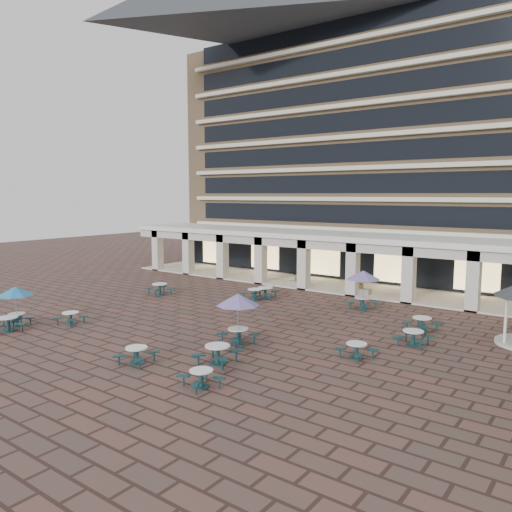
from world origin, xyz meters
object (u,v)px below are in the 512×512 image
object	(u,v)px
picnic_table_1	(137,354)
planter_left	(298,281)
picnic_table_0	(71,317)
planter_right	(361,287)
picnic_table_2	(218,353)

from	to	relation	value
picnic_table_1	planter_left	world-z (taller)	planter_left
picnic_table_0	planter_right	bearing A→B (deg)	50.73
picnic_table_0	planter_right	xyz separation A→B (m)	(10.00, 17.79, 0.17)
picnic_table_0	picnic_table_1	world-z (taller)	picnic_table_1
picnic_table_1	picnic_table_2	bearing A→B (deg)	22.30
picnic_table_2	planter_right	bearing A→B (deg)	83.73
planter_left	planter_right	xyz separation A→B (m)	(5.54, -0.00, 0.11)
picnic_table_0	picnic_table_1	size ratio (longest dim) A/B	0.92
picnic_table_1	planter_right	world-z (taller)	planter_right
picnic_table_2	picnic_table_0	bearing A→B (deg)	168.94
picnic_table_1	picnic_table_2	distance (m)	3.63
picnic_table_0	picnic_table_1	bearing A→B (deg)	-24.54
picnic_table_2	planter_left	size ratio (longest dim) A/B	1.42
picnic_table_1	planter_left	bearing A→B (deg)	87.80
picnic_table_1	planter_left	distance (m)	20.38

